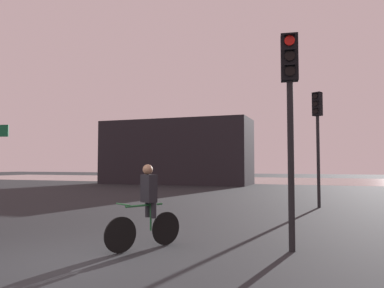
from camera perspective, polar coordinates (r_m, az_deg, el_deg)
The scene contains 6 objects.
ground_plane at distance 6.67m, azimuth -19.75°, elevation -17.01°, with size 120.00×120.00×0.00m, color black.
water_strip at distance 38.92m, azimuth 13.71°, elevation -5.40°, with size 80.00×16.00×0.01m, color gray.
distant_building at distance 30.99m, azimuth -2.53°, elevation -1.26°, with size 12.36×4.00×5.24m, color black.
traffic_light_near_right at distance 7.40m, azimuth 14.71°, elevation 6.72°, with size 0.35×0.37×4.11m.
traffic_light_far_right at distance 14.97m, azimuth 18.60°, elevation 2.47°, with size 0.40×0.42×4.36m.
cyclist at distance 7.41m, azimuth -6.84°, elevation -9.30°, with size 0.87×1.52×1.62m.
Camera 1 is at (4.08, -5.02, 1.62)m, focal length 35.00 mm.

